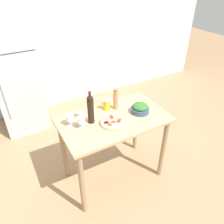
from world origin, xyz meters
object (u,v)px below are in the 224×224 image
wine_glass_near (81,120)px  salt_canister (107,104)px  refrigerator (14,73)px  homemade_pizza (113,122)px  wine_bottle (91,109)px  salad_bowl (140,108)px  wine_glass_far (70,118)px  pepper_mill (116,99)px

wine_glass_near → salt_canister: (0.37, 0.17, -0.02)m
refrigerator → homemade_pizza: size_ratio=6.64×
wine_bottle → salad_bowl: 0.56m
wine_bottle → wine_glass_far: bearing=166.0°
refrigerator → wine_glass_far: size_ratio=14.76×
wine_bottle → pepper_mill: 0.37m
refrigerator → wine_glass_near: 1.70m
refrigerator → wine_bottle: refrigerator is taller
refrigerator → homemade_pizza: refrigerator is taller
homemade_pizza → salt_canister: size_ratio=2.08×
wine_glass_near → homemade_pizza: 0.33m
refrigerator → pepper_mill: size_ratio=7.05×
pepper_mill → homemade_pizza: size_ratio=0.94×
refrigerator → wine_glass_near: (0.38, -1.66, 0.06)m
wine_bottle → homemade_pizza: size_ratio=1.30×
pepper_mill → salad_bowl: size_ratio=1.29×
wine_glass_near → salad_bowl: 0.67m
wine_glass_near → salad_bowl: (0.67, -0.06, -0.04)m
wine_glass_near → wine_bottle: bearing=17.0°
refrigerator → salad_bowl: bearing=-58.5°
salad_bowl → wine_glass_far: bearing=169.0°
pepper_mill → wine_glass_near: bearing=-163.2°
homemade_pizza → pepper_mill: bearing=55.1°
refrigerator → salad_bowl: 2.01m
salad_bowl → salt_canister: size_ratio=1.52×
wine_bottle → salt_canister: size_ratio=2.71×
pepper_mill → wine_bottle: bearing=-163.2°
wine_bottle → salt_canister: 0.30m
wine_glass_far → refrigerator: bearing=100.7°
wine_glass_near → pepper_mill: pepper_mill is taller
wine_glass_near → homemade_pizza: bearing=-16.0°
homemade_pizza → salt_canister: 0.27m
wine_glass_far → salad_bowl: bearing=-11.0°
wine_glass_near → homemade_pizza: wine_glass_near is taller
wine_glass_near → salt_canister: 0.41m
salad_bowl → refrigerator: bearing=121.5°
refrigerator → pepper_mill: bearing=-60.5°
wine_glass_far → salt_canister: 0.46m
refrigerator → wine_glass_near: bearing=-77.0°
refrigerator → salad_bowl: size_ratio=9.10×
wine_glass_near → salad_bowl: bearing=-4.8°
wine_glass_far → homemade_pizza: bearing=-24.3°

